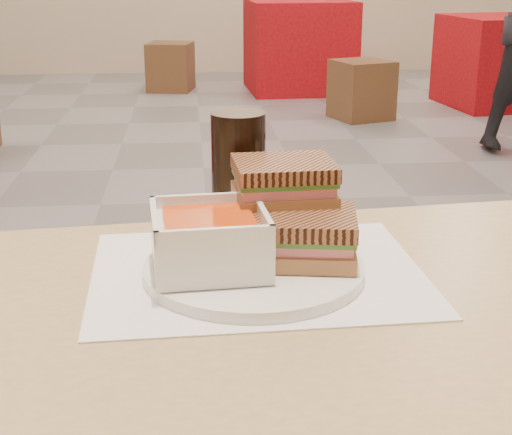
{
  "coord_description": "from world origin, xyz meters",
  "views": [
    {
      "loc": [
        -0.06,
        -2.82,
        1.1
      ],
      "look_at": [
        0.01,
        -2.0,
        0.82
      ],
      "focal_mm": 52.86,
      "sensor_mm": 36.0,
      "label": 1
    }
  ],
  "objects": [
    {
      "name": "bg_table_2",
      "position": [
        0.9,
        3.81,
        0.38
      ],
      "size": [
        0.92,
        0.92,
        0.77
      ],
      "color": "#B71312",
      "rests_on": "ground"
    },
    {
      "name": "bg_table_1",
      "position": [
        2.36,
        2.94,
        0.35
      ],
      "size": [
        0.88,
        0.88,
        0.69
      ],
      "color": "#B71312",
      "rests_on": "ground"
    },
    {
      "name": "main_table",
      "position": [
        -0.02,
        -2.15,
        0.64
      ],
      "size": [
        1.26,
        0.81,
        0.75
      ],
      "color": "tan",
      "rests_on": "ground"
    },
    {
      "name": "plate",
      "position": [
        0.01,
        -2.01,
        0.76
      ],
      "size": [
        0.26,
        0.26,
        0.01
      ],
      "color": "white",
      "rests_on": "tray_liner"
    },
    {
      "name": "panini_upper",
      "position": [
        0.05,
        -1.94,
        0.84
      ],
      "size": [
        0.13,
        0.11,
        0.05
      ],
      "color": "#AB7448",
      "rests_on": "panini_lower"
    },
    {
      "name": "panini_lower",
      "position": [
        0.06,
        -2.0,
        0.8
      ],
      "size": [
        0.14,
        0.12,
        0.06
      ],
      "color": "#AB7448",
      "rests_on": "plate"
    },
    {
      "name": "tray_liner",
      "position": [
        0.01,
        -2.0,
        0.75
      ],
      "size": [
        0.4,
        0.32,
        0.0
      ],
      "color": "white",
      "rests_on": "main_table"
    },
    {
      "name": "bg_chair_2l",
      "position": [
        -0.23,
        3.9,
        0.21
      ],
      "size": [
        0.44,
        0.44,
        0.41
      ],
      "color": "brown",
      "rests_on": "ground"
    },
    {
      "name": "soup_bowl",
      "position": [
        -0.04,
        -2.02,
        0.8
      ],
      "size": [
        0.14,
        0.14,
        0.07
      ],
      "color": "white",
      "rests_on": "plate"
    },
    {
      "name": "bg_chair_1l",
      "position": [
        1.17,
        2.53,
        0.21
      ],
      "size": [
        0.47,
        0.47,
        0.42
      ],
      "color": "brown",
      "rests_on": "ground"
    },
    {
      "name": "bg_chair_2r",
      "position": [
        0.78,
        4.06,
        0.22
      ],
      "size": [
        0.43,
        0.43,
        0.44
      ],
      "color": "brown",
      "rests_on": "ground"
    },
    {
      "name": "cola_glass",
      "position": [
        0.0,
        -1.83,
        0.83
      ],
      "size": [
        0.07,
        0.07,
        0.16
      ],
      "color": "black",
      "rests_on": "main_table"
    }
  ]
}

